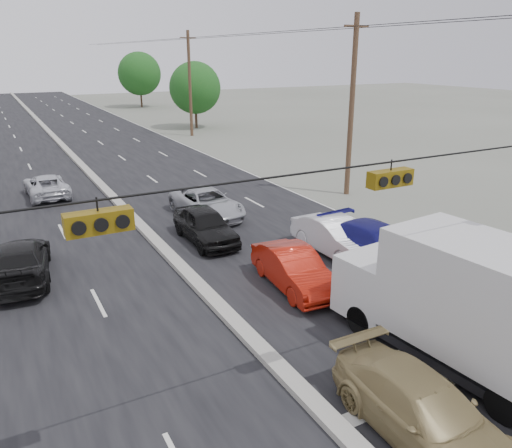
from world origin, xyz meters
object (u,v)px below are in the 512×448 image
object	(u,v)px
red_sedan	(294,269)
queue_car_a	(205,226)
tree_right_far	(139,74)
box_truck	(462,302)
tan_sedan	(424,412)
queue_car_c	(207,203)
utility_pole_right_c	(190,83)
oncoming_far	(46,186)
tree_right_mid	(195,88)
queue_car_d	(379,246)
oncoming_near	(19,261)
utility_pole_right_b	(352,106)
queue_car_b	(336,237)

from	to	relation	value
red_sedan	queue_car_a	xyz separation A→B (m)	(-0.97, 5.73, 0.05)
tree_right_far	box_truck	world-z (taller)	tree_right_far
tree_right_far	tan_sedan	bearing A→B (deg)	-101.46
queue_car_c	tan_sedan	bearing A→B (deg)	-101.37
utility_pole_right_c	red_sedan	bearing A→B (deg)	-105.57
tree_right_far	oncoming_far	xyz separation A→B (m)	(-19.24, -47.23, -4.31)
red_sedan	queue_car_a	size ratio (longest dim) A/B	0.97
queue_car_a	queue_car_c	bearing A→B (deg)	66.62
tree_right_mid	queue_car_c	bearing A→B (deg)	-110.94
queue_car_d	oncoming_near	distance (m)	13.53
utility_pole_right_b	utility_pole_right_c	size ratio (longest dim) A/B	1.00
oncoming_far	queue_car_b	bearing A→B (deg)	120.65
utility_pole_right_c	oncoming_far	bearing A→B (deg)	-132.42
utility_pole_right_b	utility_pole_right_c	distance (m)	25.00
red_sedan	box_truck	bearing A→B (deg)	-72.36
queue_car_a	oncoming_far	bearing A→B (deg)	115.85
tree_right_far	oncoming_near	distance (m)	62.73
tree_right_mid	tree_right_far	bearing A→B (deg)	87.71
utility_pole_right_c	oncoming_far	world-z (taller)	utility_pole_right_c
oncoming_far	box_truck	bearing A→B (deg)	106.89
tan_sedan	red_sedan	distance (m)	7.70
tree_right_far	queue_car_c	size ratio (longest dim) A/B	1.62
tree_right_mid	box_truck	size ratio (longest dim) A/B	0.99
queue_car_b	oncoming_far	world-z (taller)	queue_car_b
utility_pole_right_c	tree_right_far	distance (m)	30.20
queue_car_a	queue_car_c	distance (m)	3.63
utility_pole_right_c	oncoming_near	xyz separation A→B (m)	(-17.99, -28.78, -4.37)
tree_right_mid	oncoming_far	world-z (taller)	tree_right_mid
queue_car_b	oncoming_far	size ratio (longest dim) A/B	0.98
red_sedan	utility_pole_right_c	bearing A→B (deg)	79.01
utility_pole_right_c	tree_right_mid	world-z (taller)	utility_pole_right_c
utility_pole_right_b	box_truck	xyz separation A→B (m)	(-8.13, -15.01, -3.28)
tan_sedan	queue_car_b	distance (m)	10.54
queue_car_a	tree_right_far	bearing A→B (deg)	77.09
queue_car_a	queue_car_b	size ratio (longest dim) A/B	0.98
box_truck	oncoming_far	bearing A→B (deg)	103.13
utility_pole_right_c	queue_car_d	distance (m)	34.71
queue_car_c	box_truck	bearing A→B (deg)	-91.08
utility_pole_right_c	queue_car_a	world-z (taller)	utility_pole_right_c
utility_pole_right_b	oncoming_near	size ratio (longest dim) A/B	1.98
queue_car_b	oncoming_near	size ratio (longest dim) A/B	0.89
tree_right_far	box_truck	bearing A→B (deg)	-99.43
tan_sedan	red_sedan	xyz separation A→B (m)	(1.52, 7.54, 0.02)
tan_sedan	tree_right_mid	bearing A→B (deg)	74.54
red_sedan	oncoming_near	size ratio (longest dim) A/B	0.85
tree_right_far	oncoming_near	bearing A→B (deg)	-110.08
oncoming_near	queue_car_a	bearing A→B (deg)	-169.94
red_sedan	oncoming_far	size ratio (longest dim) A/B	0.93
utility_pole_right_b	tree_right_mid	bearing A→B (deg)	85.24
tan_sedan	oncoming_far	xyz separation A→B (m)	(-4.72, 24.42, -0.04)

